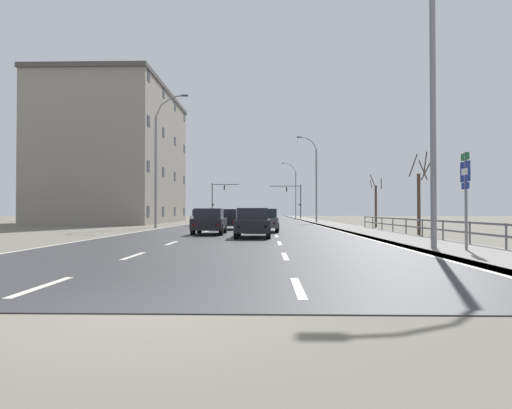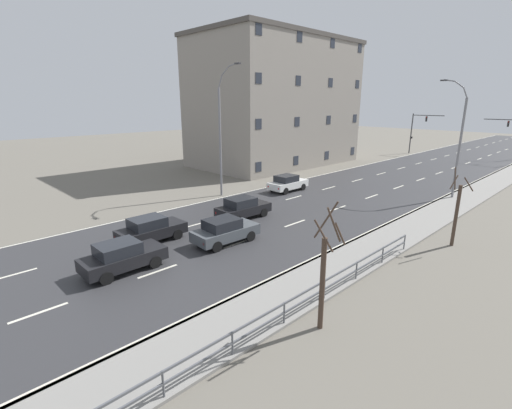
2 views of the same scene
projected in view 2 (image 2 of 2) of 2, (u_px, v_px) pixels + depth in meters
The scene contains 15 objects.
ground_plane at pixel (389, 180), 40.04m from camera, with size 160.00×160.00×0.12m.
road_asphalt_strip at pixel (432, 167), 48.07m from camera, with size 14.00×120.00×0.03m.
sidewalk_right at pixel (507, 175), 42.25m from camera, with size 3.00×120.00×0.12m.
guardrail at pixel (232, 339), 12.04m from camera, with size 0.07×26.06×1.00m.
street_lamp_midground at pixel (458, 142), 31.12m from camera, with size 2.38×0.24×10.16m.
street_lamp_left_bank at pixel (221, 135), 31.81m from camera, with size 2.85×0.24×11.32m.
traffic_signal_left at pixel (417, 128), 59.12m from camera, with size 4.95×0.36×6.46m.
car_near_left at pixel (225, 230), 21.94m from camera, with size 1.97×4.17×1.57m.
car_mid_centre at pixel (288, 183), 34.79m from camera, with size 1.86×4.11×1.57m.
car_distant at pixel (243, 208), 26.67m from camera, with size 1.97×4.17×1.57m.
car_far_right at pixel (122, 256), 18.26m from camera, with size 1.86×4.11×1.57m.
car_far_left at pixel (151, 229), 22.16m from camera, with size 1.88×4.12×1.57m.
brick_building at pixel (275, 103), 48.94m from camera, with size 13.21×22.06×16.35m.
bare_tree_near at pixel (324, 275), 13.23m from camera, with size 1.25×1.20×4.94m.
bare_tree_mid at pixel (456, 212), 21.21m from camera, with size 1.12×1.11×4.69m.
Camera 2 is at (17.82, 10.05, 8.30)m, focal length 25.49 mm.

